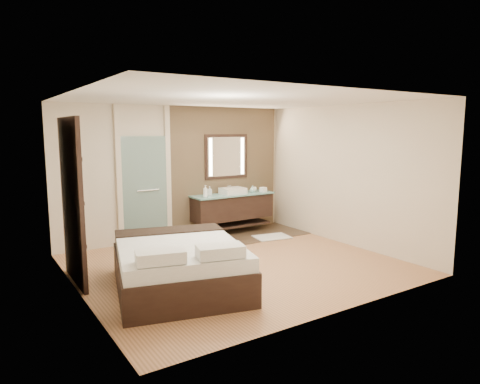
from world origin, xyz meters
TOP-DOWN VIEW (x-y plane):
  - floor at (0.00, 0.00)m, footprint 5.00×5.00m
  - tile_strip at (0.60, 1.60)m, footprint 3.80×1.30m
  - stone_wall at (1.10, 2.21)m, footprint 2.60×0.08m
  - vanity at (1.10, 1.92)m, footprint 1.85×0.55m
  - mirror_unit at (1.10, 2.16)m, footprint 1.06×0.04m
  - frosted_door at (-0.75, 2.20)m, footprint 1.10×0.12m
  - shoji_partition at (-2.43, 0.60)m, footprint 0.06×1.20m
  - bed at (-1.26, -0.45)m, footprint 2.15×2.45m
  - bath_mat at (1.57, 1.12)m, footprint 0.79×0.61m
  - waste_bin at (0.37, 1.85)m, footprint 0.27×0.27m
  - tissue_box at (1.83, 1.80)m, footprint 0.13×0.13m
  - soap_bottle_a at (0.39, 1.82)m, footprint 0.11×0.11m
  - soap_bottle_b at (0.59, 2.00)m, footprint 0.11×0.11m
  - soap_bottle_c at (1.58, 1.86)m, footprint 0.14×0.14m
  - cup at (1.69, 1.96)m, footprint 0.13×0.13m

SIDE VIEW (x-z plane):
  - floor at x=0.00m, z-range 0.00..0.00m
  - tile_strip at x=0.60m, z-range 0.00..0.01m
  - bath_mat at x=1.57m, z-range 0.01..0.03m
  - waste_bin at x=0.37m, z-range 0.00..0.25m
  - bed at x=-1.26m, z-range -0.07..0.74m
  - vanity at x=1.10m, z-range 0.14..1.02m
  - cup at x=1.69m, z-range 0.86..0.96m
  - tissue_box at x=1.83m, z-range 0.86..0.97m
  - soap_bottle_c at x=1.58m, z-range 0.86..1.01m
  - soap_bottle_b at x=0.59m, z-range 0.86..1.05m
  - soap_bottle_a at x=0.39m, z-range 0.86..1.11m
  - frosted_door at x=-0.75m, z-range -0.21..2.49m
  - shoji_partition at x=-2.43m, z-range 0.01..2.41m
  - stone_wall at x=1.10m, z-range 0.00..2.70m
  - mirror_unit at x=1.10m, z-range 1.17..2.13m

